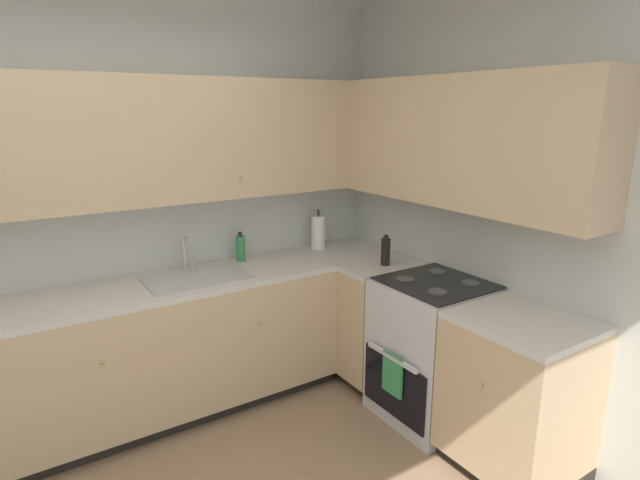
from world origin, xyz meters
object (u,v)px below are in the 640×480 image
Objects in this scene: oven_range at (433,349)px; soap_bottle at (241,248)px; paper_towel_roll at (318,232)px; oil_bottle at (386,251)px.

soap_bottle is at bearing 126.26° from oven_range.
paper_towel_roll reaches higher than oven_range.
oven_range is 3.33× the size of paper_towel_roll.
soap_bottle is 0.66× the size of paper_towel_roll.
oil_bottle is at bearing 92.22° from oven_range.
oil_bottle is at bearing -75.94° from paper_towel_roll.
oven_range is 0.72m from oil_bottle.
paper_towel_roll is at bearing 98.99° from oven_range.
oil_bottle reaches higher than soap_bottle.
oven_range is at bearing -53.74° from soap_bottle.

